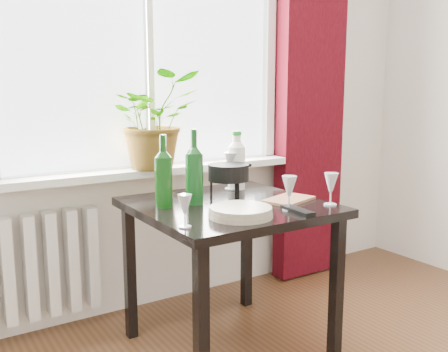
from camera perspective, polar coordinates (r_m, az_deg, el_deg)
window at (r=2.88m, az=-8.81°, el=16.27°), size 1.72×0.08×1.62m
windowsill at (r=2.83m, az=-7.82°, el=0.66°), size 1.72×0.20×0.04m
curtain at (r=3.40m, az=9.90°, el=10.10°), size 0.50×0.12×2.56m
radiator at (r=2.75m, az=-22.40°, el=-9.85°), size 0.80×0.10×0.55m
table at (r=2.40m, az=0.53°, el=-5.24°), size 0.85×0.85×0.74m
potted_plant at (r=2.75m, az=-7.96°, el=6.38°), size 0.50×0.44×0.53m
wine_bottle_left at (r=2.28m, az=-6.94°, el=0.63°), size 0.10×0.10×0.34m
wine_bottle_right at (r=2.33m, az=-3.42°, el=1.14°), size 0.11×0.11×0.36m
bottle_amber at (r=2.55m, az=-3.29°, el=0.64°), size 0.08×0.08×0.25m
cleaning_bottle at (r=2.69m, az=1.44°, el=1.92°), size 0.10×0.10×0.32m
wineglass_front_right at (r=2.23m, az=7.45°, el=-1.93°), size 0.08×0.08×0.16m
wineglass_far_right at (r=2.37m, az=12.11°, el=-1.43°), size 0.07×0.07×0.16m
wineglass_back_center at (r=2.69m, az=0.92°, el=0.67°), size 0.12×0.12×0.21m
wineglass_back_left at (r=2.48m, az=-3.56°, el=-0.38°), size 0.11×0.11×0.19m
wineglass_front_left at (r=1.95m, az=-4.50°, el=-3.98°), size 0.07×0.07×0.13m
plate_stack at (r=2.12m, az=1.91°, el=-4.12°), size 0.30×0.30×0.04m
fondue_pot at (r=2.53m, az=0.51°, el=-0.44°), size 0.24×0.21×0.16m
tv_remote at (r=2.21m, az=8.41°, el=-3.95°), size 0.07×0.19×0.02m
cutting_board at (r=2.44m, az=7.39°, el=-2.68°), size 0.29×0.23×0.01m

